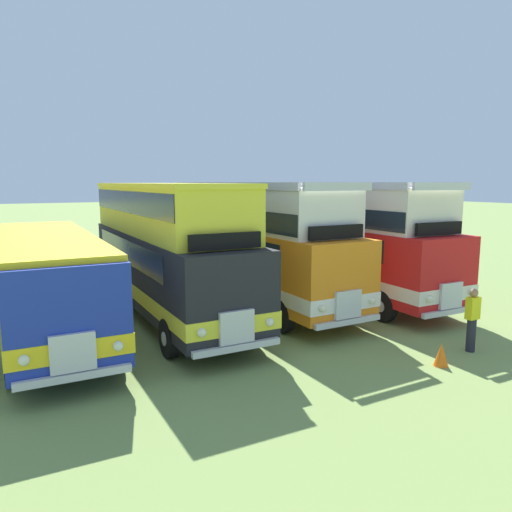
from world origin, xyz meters
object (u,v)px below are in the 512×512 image
object	(u,v)px
bus_fifth_in_row	(49,275)
bus_eighth_in_row	(339,236)
bus_sixth_in_row	(166,244)
cone_near_end	(441,355)
bus_seventh_in_row	(253,240)
marshal_person	(472,319)

from	to	relation	value
bus_fifth_in_row	bus_eighth_in_row	distance (m)	10.91
bus_fifth_in_row	bus_sixth_in_row	world-z (taller)	bus_sixth_in_row
bus_fifth_in_row	cone_near_end	xyz separation A→B (m)	(8.20, -7.55, -1.47)
bus_seventh_in_row	cone_near_end	bearing A→B (deg)	-83.50
marshal_person	bus_eighth_in_row	bearing A→B (deg)	80.96
bus_sixth_in_row	marshal_person	xyz separation A→B (m)	(6.11, -7.19, -1.58)
bus_fifth_in_row	marshal_person	xyz separation A→B (m)	(9.74, -7.20, -0.87)
marshal_person	cone_near_end	bearing A→B (deg)	-167.09
bus_fifth_in_row	cone_near_end	world-z (taller)	bus_fifth_in_row
bus_fifth_in_row	bus_eighth_in_row	size ratio (longest dim) A/B	0.96
bus_eighth_in_row	bus_sixth_in_row	bearing A→B (deg)	-179.49
bus_eighth_in_row	cone_near_end	distance (m)	8.33
bus_eighth_in_row	bus_seventh_in_row	bearing A→B (deg)	170.70
bus_sixth_in_row	bus_eighth_in_row	xyz separation A→B (m)	(7.27, 0.06, -0.11)
bus_seventh_in_row	marshal_person	world-z (taller)	bus_seventh_in_row
bus_sixth_in_row	bus_eighth_in_row	bearing A→B (deg)	0.51
bus_sixth_in_row	marshal_person	bearing A→B (deg)	-49.63
bus_eighth_in_row	cone_near_end	world-z (taller)	bus_eighth_in_row
bus_seventh_in_row	bus_eighth_in_row	world-z (taller)	same
bus_eighth_in_row	marshal_person	size ratio (longest dim) A/B	6.53
cone_near_end	bus_sixth_in_row	bearing A→B (deg)	121.19
cone_near_end	marshal_person	xyz separation A→B (m)	(1.55, 0.35, 0.60)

